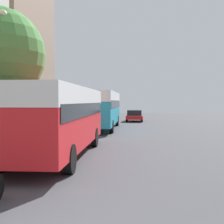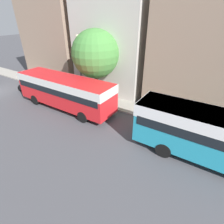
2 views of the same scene
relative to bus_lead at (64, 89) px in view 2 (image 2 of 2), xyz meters
name	(u,v)px [view 2 (image 2 of 2)]	position (x,y,z in m)	size (l,w,h in m)	color
sidewalk	(32,80)	(-3.16, -9.98, -1.88)	(2.20, 120.00, 0.15)	#9E998E
building_corner	(61,33)	(-7.67, -7.87, 3.79)	(6.83, 8.40, 11.50)	gray
building_midblock	(116,29)	(-7.21, 1.18, 4.67)	(5.89, 7.94, 13.26)	beige
building_far_terrace	(215,42)	(-7.74, 10.76, 3.97)	(6.97, 9.69, 11.86)	gray
bus_lead	(64,89)	(0.00, 0.00, 0.00)	(2.65, 10.09, 3.00)	red
motorcycle_behind_lead	(23,87)	(0.02, -6.87, -1.27)	(0.38, 2.24, 1.73)	black
pedestrian_walking_away	(51,80)	(-2.50, -4.97, -0.86)	(0.38, 0.38, 1.84)	#232838
street_tree	(95,54)	(-3.27, 1.28, 2.70)	(4.55, 4.55, 6.79)	brown
lamp_post	(80,63)	(-2.41, 0.00, 1.89)	(0.36, 0.36, 6.25)	#47474C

